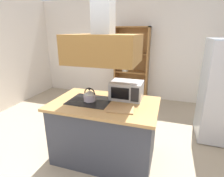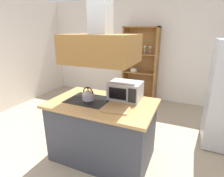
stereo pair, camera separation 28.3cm
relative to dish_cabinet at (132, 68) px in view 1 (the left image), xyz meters
The scene contains 8 objects.
ground_plane 2.92m from the dish_cabinet, 86.55° to the right, with size 7.80×7.80×0.00m, color tan.
wall_back 0.54m from the dish_cabinet, 52.40° to the left, with size 6.00×0.12×2.70m, color silver.
kitchen_island 2.65m from the dish_cabinet, 86.54° to the right, with size 1.50×0.94×0.90m.
range_hood 2.76m from the dish_cabinet, 86.53° to the right, with size 0.90×0.70×1.23m.
dish_cabinet is the anchor object (origin of this frame).
kettle 2.62m from the dish_cabinet, 91.45° to the right, with size 0.17×0.17×0.20m.
cutting_board 2.82m from the dish_cabinet, 81.01° to the right, with size 0.34×0.24×0.02m, color tan.
microwave 2.40m from the dish_cabinet, 80.02° to the right, with size 0.46×0.35×0.26m.
Camera 1 is at (0.81, -2.04, 1.87)m, focal length 28.91 mm.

